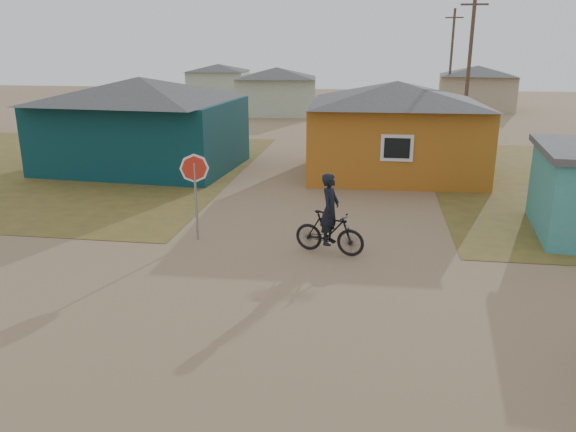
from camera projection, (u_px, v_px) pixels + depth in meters
The scene contains 11 objects.
ground at pixel (285, 321), 11.34m from camera, with size 120.00×120.00×0.00m, color #927454.
grass_nw at pixel (27, 166), 25.63m from camera, with size 20.00×18.00×0.00m, color brown.
house_teal at pixel (142, 122), 24.71m from camera, with size 8.93×7.08×4.00m.
house_yellow at pixel (395, 127), 23.61m from camera, with size 7.72×6.76×3.90m.
house_pale_west at pixel (277, 90), 43.77m from camera, with size 7.04×6.15×3.60m.
house_beige_east at pixel (476, 87), 47.13m from camera, with size 6.95×6.05×3.60m.
house_pale_north at pixel (219, 81), 56.29m from camera, with size 6.28×5.81×3.40m.
utility_pole_near at pixel (469, 67), 29.96m from camera, with size 1.40×0.20×8.00m.
utility_pole_far at pixel (451, 59), 44.93m from camera, with size 1.40×0.20×8.00m.
stop_sign at pixel (195, 177), 15.55m from camera, with size 0.81×0.11×2.49m.
cyclist at pixel (330, 225), 14.81m from camera, with size 2.00×1.03×2.17m.
Camera 1 is at (1.61, -10.08, 5.39)m, focal length 35.00 mm.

